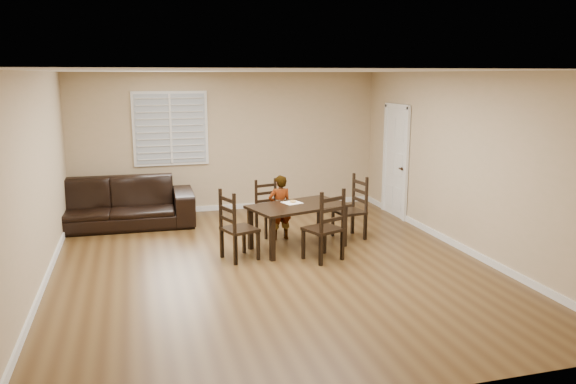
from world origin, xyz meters
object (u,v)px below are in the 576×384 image
Objects in this scene: chair_far at (329,229)px; chair_right at (356,209)px; chair_left at (232,229)px; donut at (293,201)px; chair_near at (268,209)px; child at (280,208)px; dining_table at (298,210)px; sofa at (110,203)px.

chair_far is 1.02× the size of chair_right.
donut is at bearing -84.29° from chair_left.
child reaches higher than chair_near.
chair_near is 0.42m from child.
dining_table is 0.53m from child.
child is at bearing -67.37° from chair_left.
child is at bearing 90.00° from dining_table.
chair_left is at bearing -154.97° from donut.
child reaches higher than chair_far.
sofa is (-1.76, 2.39, -0.05)m from chair_left.
chair_left is 1.19m from donut.
sofa is at bearing -122.68° from chair_right.
donut is (-0.27, 0.92, 0.23)m from chair_far.
sofa is (-2.82, 1.90, -0.29)m from donut.
chair_right reaches higher than chair_near.
chair_far is at bearing -89.06° from dining_table.
chair_far is 10.92× the size of donut.
chair_right is at bearing -0.88° from dining_table.
chair_right is (0.85, 1.07, -0.01)m from chair_far.
donut is at bearing -86.71° from chair_near.
chair_left is (-1.08, -0.33, -0.12)m from dining_table.
chair_near is at bearing -22.73° from sofa.
chair_left is 2.97m from sofa.
dining_table is 1.54× the size of chair_far.
chair_near is 1.48m from chair_right.
chair_near is at bearing -122.31° from chair_right.
dining_table is at bearing -94.88° from chair_far.
chair_left is 1.26m from child.
chair_right is 1.15m from donut.
sofa reaches higher than donut.
chair_near is 0.88× the size of chair_far.
sofa is (-2.85, 2.06, -0.17)m from dining_table.
chair_right reaches higher than donut.
chair_near is 0.90× the size of chair_right.
chair_near is 0.82m from donut.
sofa is at bearing 146.02° from donut.
chair_right is (2.18, 0.64, 0.00)m from chair_left.
dining_table is 1.14m from chair_right.
chair_far is at bearing -127.33° from chair_left.
chair_far is 1.02× the size of chair_left.
chair_left reaches higher than donut.
chair_near reaches higher than dining_table.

